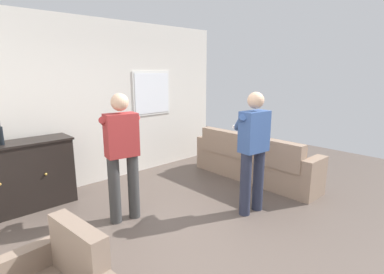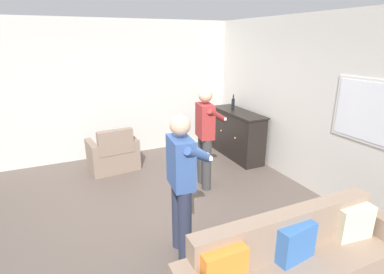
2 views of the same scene
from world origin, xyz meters
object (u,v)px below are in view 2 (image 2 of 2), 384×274
object	(u,v)px
bottle_liquor_amber	(233,104)
armchair	(113,155)
sideboard_cabinet	(237,134)
couch	(295,268)
bottle_wine_green	(233,104)
person_standing_left	(206,134)
person_standing_right	(182,181)

from	to	relation	value
bottle_liquor_amber	armchair	bearing A→B (deg)	-93.14
sideboard_cabinet	couch	bearing A→B (deg)	-24.13
armchair	sideboard_cabinet	xyz separation A→B (m)	(0.41, 2.52, 0.21)
couch	sideboard_cabinet	distance (m)	3.70
couch	bottle_wine_green	bearing A→B (deg)	157.32
bottle_wine_green	sideboard_cabinet	bearing A→B (deg)	12.58
bottle_wine_green	bottle_liquor_amber	size ratio (longest dim) A/B	1.20
person_standing_left	person_standing_right	distance (m)	1.73
person_standing_right	armchair	bearing A→B (deg)	-174.17
armchair	bottle_liquor_amber	xyz separation A→B (m)	(0.14, 2.55, 0.81)
couch	person_standing_left	size ratio (longest dim) A/B	1.43
couch	bottle_liquor_amber	bearing A→B (deg)	157.08
person_standing_left	person_standing_right	world-z (taller)	same
sideboard_cabinet	person_standing_right	bearing A→B (deg)	-43.83
bottle_wine_green	person_standing_left	distance (m)	1.63
couch	person_standing_right	world-z (taller)	person_standing_right
armchair	couch	bearing A→B (deg)	14.95
couch	armchair	distance (m)	3.92
sideboard_cabinet	bottle_liquor_amber	distance (m)	0.66
bottle_wine_green	person_standing_left	bearing A→B (deg)	-47.87
bottle_liquor_amber	person_standing_left	size ratio (longest dim) A/B	0.16
bottle_wine_green	person_standing_left	world-z (taller)	person_standing_left
person_standing_right	bottle_wine_green	bearing A→B (deg)	138.50
sideboard_cabinet	bottle_wine_green	distance (m)	0.64
couch	armchair	world-z (taller)	couch
couch	sideboard_cabinet	size ratio (longest dim) A/B	1.68
sideboard_cabinet	person_standing_left	bearing A→B (deg)	-53.11
bottle_wine_green	person_standing_left	xyz separation A→B (m)	(1.08, -1.20, -0.18)
bottle_wine_green	armchair	bearing A→B (deg)	-95.86
couch	person_standing_right	xyz separation A→B (m)	(-1.04, -0.73, 0.60)
person_standing_left	couch	bearing A→B (deg)	-6.47
couch	sideboard_cabinet	bearing A→B (deg)	155.87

